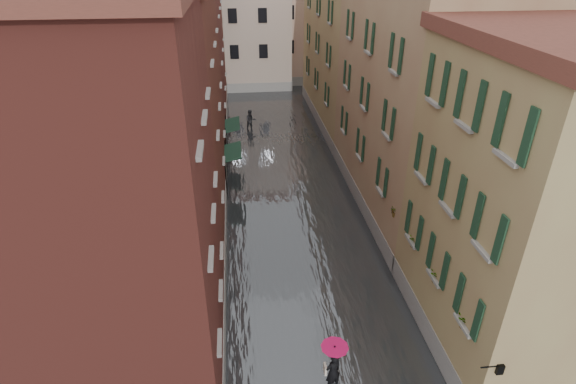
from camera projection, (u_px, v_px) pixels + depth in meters
ground at (318, 312)px, 19.62m from camera, size 120.00×120.00×0.00m
floodwater at (285, 177)px, 30.90m from camera, size 10.00×60.00×0.20m
building_left_near at (115, 221)px, 14.05m from camera, size 6.00×8.00×13.00m
building_left_mid at (162, 114)px, 23.75m from camera, size 6.00×14.00×12.50m
building_left_far at (185, 45)px, 36.46m from camera, size 6.00×16.00×14.00m
building_right_near at (528, 215)px, 15.82m from camera, size 6.00×8.00×11.50m
building_right_mid at (417, 101)px, 25.04m from camera, size 6.00×14.00×13.00m
building_right_far at (352, 57)px, 38.47m from camera, size 6.00×16.00×11.50m
building_end_cream at (233, 25)px, 49.30m from camera, size 12.00×9.00×13.00m
building_end_pink at (311, 25)px, 52.19m from camera, size 10.00×9.00×12.00m
awning_near at (232, 153)px, 28.72m from camera, size 1.09×2.76×2.80m
awning_far at (232, 126)px, 33.07m from camera, size 1.09×2.81×2.80m
wall_lantern at (498, 368)px, 13.38m from camera, size 0.71×0.22×0.35m
window_planters at (426, 251)px, 17.71m from camera, size 0.59×7.88×0.84m
pedestrian_main at (333, 363)px, 15.68m from camera, size 0.97×0.97×2.06m
pedestrian_far at (251, 121)px, 38.50m from camera, size 1.03×0.88×1.86m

